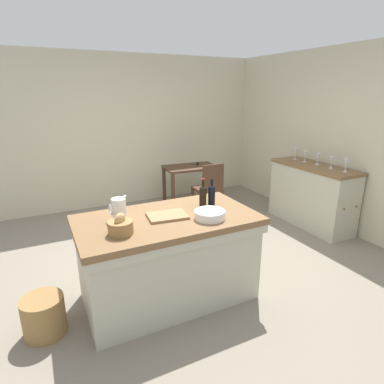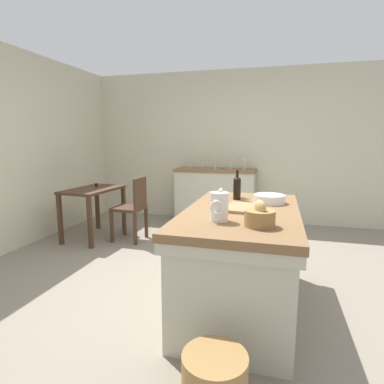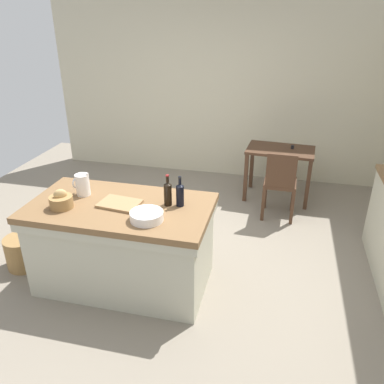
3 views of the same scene
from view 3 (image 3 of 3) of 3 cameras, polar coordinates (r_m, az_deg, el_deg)
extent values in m
plane|color=gray|center=(4.27, -2.22, -9.94)|extent=(6.76, 6.76, 0.00)
cube|color=beige|center=(6.14, 4.27, 14.32)|extent=(5.32, 0.12, 2.60)
cube|color=brown|center=(3.59, -10.55, -2.27)|extent=(1.67, 0.92, 0.06)
cube|color=#BCBAA3|center=(3.62, -10.47, -3.26)|extent=(1.65, 0.90, 0.08)
cube|color=#BCBAA3|center=(3.80, -10.04, -8.03)|extent=(1.59, 0.84, 0.80)
cube|color=#472D1E|center=(5.47, 12.90, 6.03)|extent=(0.94, 0.62, 0.04)
cube|color=#472D1E|center=(5.42, 7.90, 2.08)|extent=(0.05, 0.05, 0.70)
cube|color=#472D1E|center=(5.36, 16.64, 0.94)|extent=(0.05, 0.05, 0.70)
cube|color=#472D1E|center=(5.86, 8.78, 3.87)|extent=(0.05, 0.05, 0.70)
cube|color=#472D1E|center=(5.81, 16.86, 2.84)|extent=(0.05, 0.05, 0.70)
cylinder|color=black|center=(5.49, 14.55, 6.42)|extent=(0.04, 0.04, 0.05)
cube|color=#472D1E|center=(5.05, 12.83, 1.33)|extent=(0.41, 0.41, 0.04)
cube|color=#472D1E|center=(4.79, 12.98, 3.02)|extent=(0.36, 0.04, 0.42)
cube|color=#472D1E|center=(5.31, 14.61, -0.53)|extent=(0.04, 0.04, 0.45)
cube|color=#472D1E|center=(5.32, 10.75, -0.11)|extent=(0.04, 0.04, 0.45)
cube|color=#472D1E|center=(4.99, 14.51, -2.28)|extent=(0.04, 0.04, 0.45)
cube|color=#472D1E|center=(4.99, 10.40, -1.83)|extent=(0.04, 0.04, 0.45)
cylinder|color=white|center=(3.80, -15.76, 1.03)|extent=(0.13, 0.13, 0.21)
cone|color=white|center=(3.73, -15.18, 2.54)|extent=(0.07, 0.04, 0.06)
torus|color=white|center=(3.83, -16.77, 1.28)|extent=(0.02, 0.10, 0.10)
cylinder|color=white|center=(3.27, -6.68, -3.52)|extent=(0.28, 0.28, 0.08)
cylinder|color=olive|center=(3.63, -18.66, -1.41)|extent=(0.21, 0.21, 0.11)
ellipsoid|color=tan|center=(3.60, -18.82, -0.35)|extent=(0.13, 0.12, 0.10)
cube|color=#99754C|center=(3.56, -10.59, -1.69)|extent=(0.39, 0.30, 0.02)
cylinder|color=black|center=(3.46, -1.77, -0.58)|extent=(0.07, 0.07, 0.19)
cone|color=black|center=(3.41, -1.79, 1.04)|extent=(0.07, 0.07, 0.02)
cylinder|color=black|center=(3.39, -1.80, 1.73)|extent=(0.03, 0.03, 0.07)
cylinder|color=black|center=(3.38, -1.81, 2.17)|extent=(0.03, 0.03, 0.01)
cylinder|color=black|center=(3.47, -3.57, -0.44)|extent=(0.07, 0.07, 0.20)
cone|color=black|center=(3.42, -3.62, 1.25)|extent=(0.07, 0.07, 0.02)
cylinder|color=black|center=(3.40, -3.64, 1.97)|extent=(0.03, 0.03, 0.07)
cylinder|color=maroon|center=(3.39, -3.66, 2.42)|extent=(0.03, 0.03, 0.01)
cylinder|color=olive|center=(4.45, -23.58, -8.09)|extent=(0.35, 0.35, 0.34)
camera|label=1|loc=(2.46, -66.36, -1.89)|focal=29.89mm
camera|label=2|loc=(4.83, -42.09, 6.54)|focal=29.40mm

